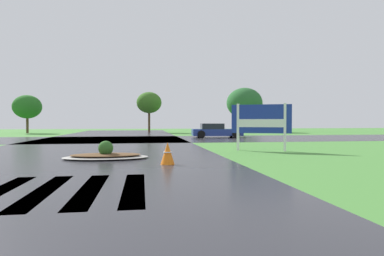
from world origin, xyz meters
TOP-DOWN VIEW (x-y plane):
  - asphalt_roadway at (0.00, 10.00)m, footprint 11.24×80.00m
  - asphalt_cross_road at (0.00, 24.24)m, footprint 90.00×10.11m
  - crosswalk_stripes at (0.00, 4.97)m, footprint 4.95×3.56m
  - estate_billboard at (8.08, 13.03)m, footprint 2.61×1.26m
  - median_island at (1.07, 10.65)m, footprint 3.19×1.72m
  - car_dark_suv at (8.78, 25.93)m, footprint 4.43×2.37m
  - traffic_cone at (3.25, 8.71)m, footprint 0.47×0.47m
  - background_treeline at (4.72, 40.08)m, footprint 42.94×5.29m

SIDE VIEW (x-z plane):
  - asphalt_roadway at x=0.00m, z-range 0.00..0.01m
  - asphalt_cross_road at x=0.00m, z-range 0.00..0.01m
  - crosswalk_stripes at x=0.00m, z-range 0.00..0.01m
  - median_island at x=1.07m, z-range -0.20..0.48m
  - traffic_cone at x=3.25m, z-range -0.01..0.72m
  - car_dark_suv at x=8.78m, z-range -0.04..1.18m
  - estate_billboard at x=8.08m, z-range 0.30..2.58m
  - background_treeline at x=4.72m, z-range 0.77..6.67m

